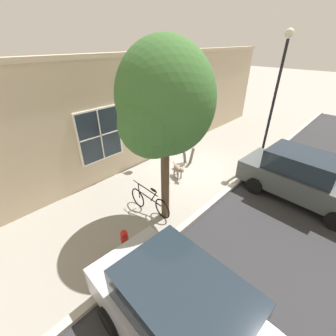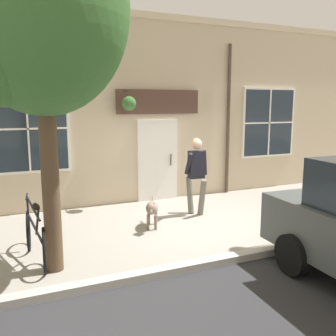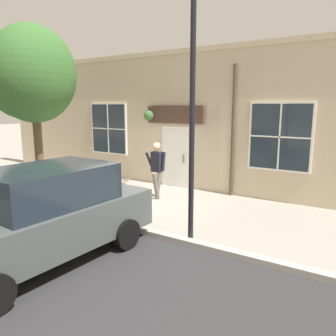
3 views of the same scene
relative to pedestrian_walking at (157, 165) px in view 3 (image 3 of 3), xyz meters
name	(u,v)px [view 3 (image 3 of 3)]	position (x,y,z in m)	size (l,w,h in m)	color
ground_plane	(138,201)	(0.57, -0.32, -1.06)	(90.00, 90.00, 0.00)	gray
storefront_facade	(178,120)	(-1.77, -0.31, 1.29)	(0.95, 18.00, 4.70)	#C6B293
pedestrian_walking	(157,165)	(0.00, 0.00, 0.00)	(0.65, 0.57, 1.75)	#6B665B
dog_on_leash	(115,184)	(0.50, -1.28, -0.66)	(0.96, 0.48, 0.62)	#7F6B5B
street_tree_by_curb	(30,78)	(1.75, -3.46, 2.61)	(2.67, 2.61, 5.25)	brown
leaning_bicycle	(50,180)	(1.20, -3.57, -0.68)	(1.73, 0.27, 1.01)	black
parked_car_mid_block	(42,216)	(4.63, 0.66, -0.18)	(4.38, 2.11, 1.75)	#474C4C
street_lamp	(193,70)	(2.43, 2.52, 2.45)	(0.32, 0.32, 5.47)	black
fire_hydrant	(1,178)	(1.97, -5.18, -0.67)	(0.34, 0.20, 0.77)	red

